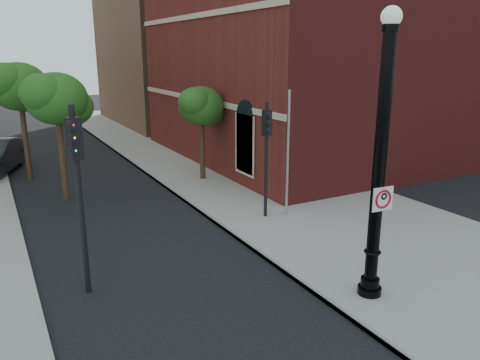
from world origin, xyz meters
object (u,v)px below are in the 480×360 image
no_parking_sign (383,199)px  traffic_signal_right (267,142)px  lamppost (379,175)px  traffic_signal_left (77,170)px

no_parking_sign → traffic_signal_right: (0.69, 6.14, 0.22)m
lamppost → traffic_signal_right: lamppost is taller
lamppost → traffic_signal_left: (-5.97, 3.60, 0.04)m
lamppost → no_parking_sign: lamppost is taller
no_parking_sign → traffic_signal_right: 6.18m
traffic_signal_left → traffic_signal_right: 7.09m
no_parking_sign → traffic_signal_left: bearing=151.7°
traffic_signal_right → no_parking_sign: bearing=-106.0°
traffic_signal_right → traffic_signal_left: bearing=-170.0°
lamppost → no_parking_sign: (0.01, -0.17, -0.52)m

